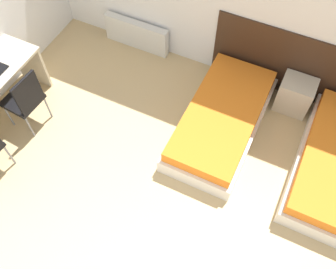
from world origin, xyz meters
TOP-DOWN VIEW (x-y plane):
  - headboard_panel at (1.17, 3.77)m, footprint 2.52×0.03m
  - bed_near_window at (0.43, 2.79)m, footprint 0.93×1.89m
  - nightstand at (1.17, 3.56)m, footprint 0.44×0.36m
  - radiator at (-1.30, 3.69)m, footprint 1.02×0.12m
  - chair_near_laptop at (-1.83, 1.81)m, footprint 0.44×0.44m

SIDE VIEW (x-z plane):
  - bed_near_window at x=0.43m, z-range -0.01..0.39m
  - radiator at x=-1.30m, z-range 0.00..0.45m
  - nightstand at x=1.17m, z-range 0.00..0.49m
  - headboard_panel at x=1.17m, z-range 0.00..1.03m
  - chair_near_laptop at x=-1.83m, z-range 0.05..0.99m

